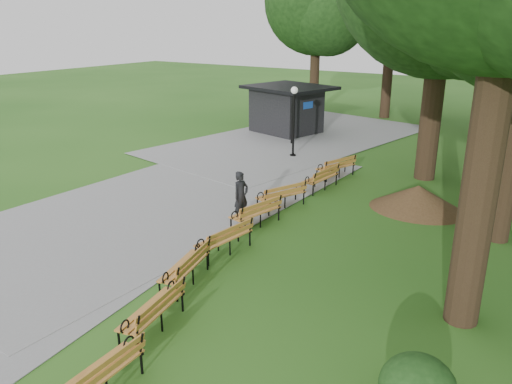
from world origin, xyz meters
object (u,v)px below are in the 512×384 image
Objects in this scene: person at (241,196)px; lamp_post at (294,107)px; dirt_mound at (418,198)px; bench_7 at (335,167)px; bench_0 at (96,375)px; kiosk at (286,109)px; bench_1 at (152,310)px; bench_3 at (224,238)px; bench_5 at (281,195)px; bench_4 at (255,212)px; bench_6 at (320,178)px; bench_2 at (184,267)px.

person is 0.50× the size of lamp_post.
dirt_mound is 1.40× the size of bench_7.
bench_0 is at bearing -72.00° from lamp_post.
kiosk reaches higher than person.
bench_1 is 1.00× the size of bench_7.
lamp_post is (-2.51, 7.80, 1.52)m from person.
bench_3 is 8.13m from bench_7.
kiosk reaches higher than bench_7.
bench_5 is 1.00× the size of bench_7.
bench_3 is at bearing -70.70° from lamp_post.
bench_1 is 5.95m from bench_4.
bench_7 is (-1.41, 11.82, 0.00)m from bench_1.
bench_6 is at bearing -170.39° from bench_3.
bench_3 is at bearing -51.68° from kiosk.
bench_4 is at bearing -91.53° from person.
bench_2 is at bearing 22.69° from bench_7.
kiosk reaches higher than dirt_mound.
bench_3 is at bearing -145.42° from person.
person is 1.79m from bench_5.
bench_2 is (-0.72, 1.83, 0.00)m from bench_1.
bench_6 and bench_7 have the same top height.
kiosk is (-5.48, 12.25, 0.52)m from person.
bench_4 is (-1.95, 7.76, 0.00)m from bench_0.
bench_3 is 6.42m from bench_6.
lamp_post is 12.62m from bench_2.
bench_2 is at bearing 9.14° from bench_6.
bench_2 is 1.00× the size of bench_3.
bench_0 reaches higher than dirt_mound.
bench_1 is (1.94, -5.94, -0.36)m from person.
dirt_mound is 1.40× the size of bench_3.
bench_2 is at bearing -152.98° from person.
bench_2 is at bearing -162.89° from bench_0.
bench_5 is at bearing 0.13° from bench_6.
bench_5 is (5.95, -10.56, -0.88)m from kiosk.
person is 0.84× the size of bench_5.
bench_1 is 7.77m from bench_5.
bench_1 is 11.90m from bench_7.
lamp_post reaches higher than bench_1.
bench_4 is 4.31m from bench_6.
kiosk reaches higher than bench_5.
person is at bearing 6.38° from bench_5.
dirt_mound is 3.70m from bench_6.
kiosk is 1.59× the size of dirt_mound.
bench_0 and bench_3 have the same top height.
bench_1 and bench_6 have the same top height.
bench_6 is at bearing -163.69° from bench_5.
kiosk reaches higher than bench_4.
bench_2 is at bearing -72.59° from lamp_post.
person is 0.38× the size of kiosk.
lamp_post is 1.70× the size of bench_2.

